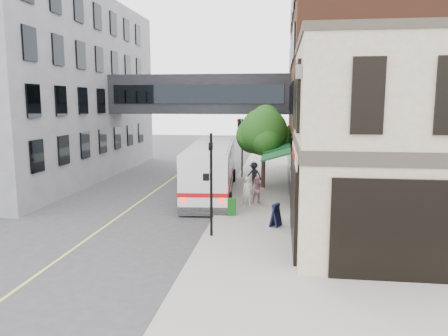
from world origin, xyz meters
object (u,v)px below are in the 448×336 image
(bus, at_px, (212,166))
(pedestrian_b, at_px, (258,190))
(pedestrian_a, at_px, (248,192))
(pedestrian_c, at_px, (254,175))
(sandwich_board, at_px, (276,215))
(newspaper_box, at_px, (231,207))

(bus, bearing_deg, pedestrian_b, -42.83)
(bus, xyz_separation_m, pedestrian_a, (2.63, -3.82, -0.81))
(pedestrian_a, bearing_deg, pedestrian_c, 66.85)
(pedestrian_c, bearing_deg, pedestrian_b, -62.23)
(sandwich_board, bearing_deg, pedestrian_c, 123.59)
(bus, distance_m, sandwich_board, 8.66)
(pedestrian_b, distance_m, pedestrian_c, 4.80)
(pedestrian_c, bearing_deg, newspaper_box, -73.73)
(newspaper_box, height_order, sandwich_board, sandwich_board)
(newspaper_box, distance_m, sandwich_board, 2.90)
(pedestrian_c, bearing_deg, sandwich_board, -58.70)
(pedestrian_b, height_order, sandwich_board, pedestrian_b)
(pedestrian_b, height_order, newspaper_box, pedestrian_b)
(sandwich_board, bearing_deg, pedestrian_b, 127.22)
(pedestrian_a, xyz_separation_m, pedestrian_c, (0.00, 5.66, 0.01))
(pedestrian_a, relative_size, newspaper_box, 1.94)
(bus, xyz_separation_m, sandwich_board, (4.25, -7.47, -1.11))
(pedestrian_c, xyz_separation_m, sandwich_board, (1.61, -9.30, -0.32))
(pedestrian_c, xyz_separation_m, newspaper_box, (-0.69, -7.54, -0.43))
(bus, xyz_separation_m, pedestrian_c, (2.64, 1.84, -0.79))
(pedestrian_c, distance_m, newspaper_box, 7.58)
(sandwich_board, bearing_deg, newspaper_box, 166.20)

